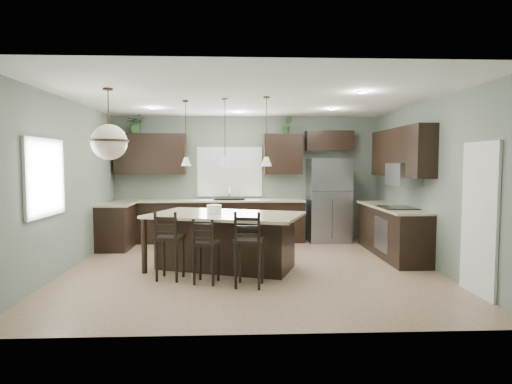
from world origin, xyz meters
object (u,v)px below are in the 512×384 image
(refrigerator, at_px, (329,200))
(kitchen_island, at_px, (226,241))
(bar_stool_center, at_px, (206,251))
(plant_back_left, at_px, (136,123))
(serving_dish, at_px, (214,209))
(bar_stool_right, at_px, (249,249))
(bar_stool_left, at_px, (170,245))

(refrigerator, height_order, kitchen_island, refrigerator)
(bar_stool_center, distance_m, plant_back_left, 4.40)
(serving_dish, bearing_deg, bar_stool_right, -63.06)
(refrigerator, bearing_deg, bar_stool_left, -135.28)
(kitchen_island, xyz_separation_m, bar_stool_right, (0.36, -1.02, 0.08))
(bar_stool_center, xyz_separation_m, bar_stool_right, (0.62, -0.20, 0.06))
(refrigerator, height_order, plant_back_left, plant_back_left)
(serving_dish, bearing_deg, bar_stool_center, -94.36)
(serving_dish, bearing_deg, refrigerator, 44.11)
(bar_stool_center, bearing_deg, refrigerator, 65.21)
(bar_stool_center, height_order, plant_back_left, plant_back_left)
(bar_stool_center, height_order, bar_stool_right, bar_stool_right)
(kitchen_island, relative_size, plant_back_left, 5.53)
(refrigerator, bearing_deg, plant_back_left, 177.72)
(kitchen_island, height_order, bar_stool_right, bar_stool_right)
(serving_dish, height_order, bar_stool_center, serving_dish)
(plant_back_left, bearing_deg, refrigerator, -2.28)
(kitchen_island, distance_m, bar_stool_right, 1.08)
(kitchen_island, height_order, serving_dish, serving_dish)
(plant_back_left, bearing_deg, serving_dish, -53.72)
(bar_stool_center, bearing_deg, bar_stool_left, 171.56)
(kitchen_island, relative_size, bar_stool_right, 2.22)
(refrigerator, distance_m, plant_back_left, 4.60)
(refrigerator, distance_m, bar_stool_right, 3.93)
(plant_back_left, bearing_deg, kitchen_island, -51.76)
(bar_stool_left, height_order, bar_stool_right, bar_stool_right)
(bar_stool_left, distance_m, plant_back_left, 4.01)
(bar_stool_right, bearing_deg, serving_dish, 127.53)
(serving_dish, bearing_deg, kitchen_island, -19.46)
(bar_stool_left, bearing_deg, bar_stool_right, -8.33)
(refrigerator, relative_size, kitchen_island, 0.76)
(refrigerator, xyz_separation_m, bar_stool_right, (-1.87, -3.43, -0.38))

